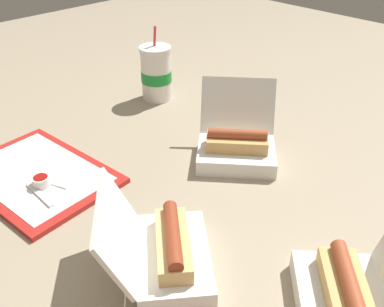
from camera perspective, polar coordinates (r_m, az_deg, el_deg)
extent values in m
plane|color=gray|center=(1.02, -1.06, -3.22)|extent=(3.20, 3.20, 0.00)
cube|color=red|center=(1.08, -20.01, -2.79)|extent=(0.39, 0.29, 0.01)
cube|color=white|center=(1.08, -20.07, -2.50)|extent=(0.35, 0.25, 0.00)
cylinder|color=white|center=(1.02, -19.44, -3.55)|extent=(0.04, 0.04, 0.02)
cylinder|color=#9E140F|center=(1.02, -19.55, -3.10)|extent=(0.03, 0.03, 0.01)
cube|color=white|center=(1.06, -16.95, -2.35)|extent=(0.13, 0.13, 0.00)
cube|color=white|center=(1.00, -19.62, -5.19)|extent=(0.11, 0.01, 0.00)
cube|color=white|center=(0.77, 19.17, -18.19)|extent=(0.23, 0.23, 0.04)
cube|color=tan|center=(0.75, 19.68, -16.43)|extent=(0.14, 0.15, 0.03)
cylinder|color=#9E4728|center=(0.73, 20.03, -15.19)|extent=(0.11, 0.12, 0.03)
cylinder|color=yellow|center=(0.72, 20.16, -14.70)|extent=(0.08, 0.09, 0.01)
cube|color=white|center=(0.80, -2.48, -13.83)|extent=(0.24, 0.23, 0.04)
cube|color=white|center=(0.75, -9.98, -10.00)|extent=(0.20, 0.18, 0.12)
cube|color=#DBB770|center=(0.77, -2.55, -11.99)|extent=(0.16, 0.15, 0.03)
cylinder|color=brown|center=(0.76, -2.59, -10.71)|extent=(0.14, 0.12, 0.03)
cylinder|color=yellow|center=(0.75, -2.61, -10.20)|extent=(0.11, 0.09, 0.01)
cube|color=white|center=(1.07, 5.89, -0.20)|extent=(0.24, 0.23, 0.04)
cube|color=white|center=(1.12, 6.13, 6.39)|extent=(0.19, 0.18, 0.13)
cube|color=tan|center=(1.05, 6.00, 1.44)|extent=(0.16, 0.15, 0.03)
cylinder|color=#9E4728|center=(1.04, 6.07, 2.56)|extent=(0.13, 0.11, 0.03)
cylinder|color=yellow|center=(1.04, 6.10, 3.00)|extent=(0.10, 0.08, 0.01)
cylinder|color=white|center=(1.38, -4.78, 10.42)|extent=(0.09, 0.09, 0.16)
cylinder|color=#198C33|center=(1.38, -4.78, 10.28)|extent=(0.10, 0.10, 0.04)
cylinder|color=white|center=(1.35, -4.95, 13.78)|extent=(0.10, 0.10, 0.01)
cylinder|color=red|center=(1.35, -4.99, 15.33)|extent=(0.01, 0.01, 0.06)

